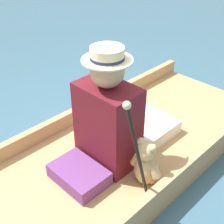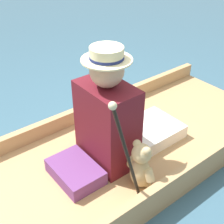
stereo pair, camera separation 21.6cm
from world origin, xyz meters
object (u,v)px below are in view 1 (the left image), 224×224
at_px(wine_glass, 110,108).
at_px(seated_person, 116,119).
at_px(teddy_bear, 146,164).
at_px(walking_cane, 137,149).

bearing_deg(wine_glass, seated_person, -39.59).
distance_m(seated_person, wine_glass, 0.49).
relative_size(teddy_bear, wine_glass, 1.57).
distance_m(wine_glass, walking_cane, 1.04).
height_order(seated_person, wine_glass, seated_person).
relative_size(seated_person, teddy_bear, 2.47).
bearing_deg(teddy_bear, walking_cane, -66.56).
xyz_separation_m(teddy_bear, wine_glass, (-0.69, 0.35, -0.03)).
bearing_deg(seated_person, walking_cane, -35.71).
distance_m(seated_person, teddy_bear, 0.39).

